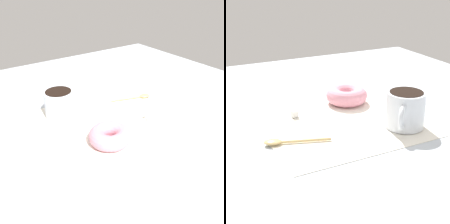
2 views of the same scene
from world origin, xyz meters
TOP-DOWN VIEW (x-y plane):
  - ground_plane at (0.00, 0.00)cm, footprint 120.00×120.00cm
  - napkin at (0.88, -1.90)cm, footprint 35.92×35.92cm
  - coffee_cup at (-8.77, -13.30)cm, footprint 9.76×9.65cm
  - donut at (10.13, -9.00)cm, footprint 10.53×10.53cm
  - spoon at (-4.59, 13.18)cm, footprint 5.54×13.30cm
  - sugar_cube at (7.32, 6.15)cm, footprint 1.48×1.48cm

SIDE VIEW (x-z plane):
  - ground_plane at x=0.00cm, z-range -2.00..0.00cm
  - napkin at x=0.88cm, z-range 0.00..0.30cm
  - spoon at x=-4.59cm, z-range 0.25..1.15cm
  - sugar_cube at x=7.32cm, z-range 0.30..1.78cm
  - donut at x=10.13cm, z-range 0.30..4.23cm
  - coffee_cup at x=-8.77cm, z-range 0.44..8.44cm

